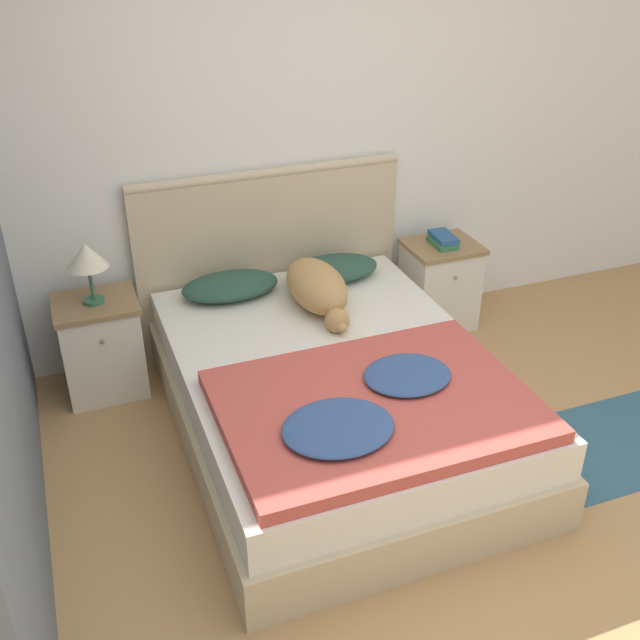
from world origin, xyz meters
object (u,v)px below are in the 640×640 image
pillow_left (230,286)px  table_lamp (87,258)px  nightstand_left (102,346)px  book_stack (443,240)px  pillow_right (333,269)px  dog (317,287)px  nightstand_right (439,284)px  bed (334,396)px

pillow_left → table_lamp: size_ratio=1.63×
nightstand_left → book_stack: bearing=-0.2°
pillow_right → dog: size_ratio=0.73×
nightstand_right → nightstand_left: bearing=180.0°
pillow_left → book_stack: (1.37, 0.01, 0.07)m
nightstand_right → pillow_right: 0.79m
dog → book_stack: size_ratio=3.32×
bed → book_stack: bearing=38.1°
nightstand_left → nightstand_right: same height
dog → book_stack: 1.00m
bed → pillow_left: 0.93m
table_lamp → pillow_right: bearing=-0.4°
nightstand_left → pillow_right: size_ratio=1.02×
book_stack → nightstand_right: bearing=60.1°
dog → book_stack: dog is taller
nightstand_left → table_lamp: bearing=-90.0°
nightstand_left → bed: bearing=-38.3°
bed → pillow_left: (-0.31, 0.82, 0.30)m
dog → table_lamp: 1.23m
table_lamp → bed: bearing=-38.0°
nightstand_right → pillow_right: size_ratio=1.02×
nightstand_right → table_lamp: size_ratio=1.67×
pillow_right → book_stack: book_stack is taller
nightstand_right → pillow_left: 1.40m
bed → pillow_right: pillow_right is taller
dog → table_lamp: size_ratio=2.22×
bed → pillow_left: bearing=111.0°
book_stack → pillow_left: bearing=-179.5°
table_lamp → book_stack: bearing=0.1°
bed → book_stack: book_stack is taller
bed → book_stack: (1.06, 0.83, 0.37)m
nightstand_left → dog: dog is taller
pillow_left → book_stack: 1.37m
pillow_left → pillow_right: same height
nightstand_left → book_stack: size_ratio=2.49×
nightstand_left → pillow_left: bearing=-1.4°
pillow_right → nightstand_right: bearing=1.4°
bed → nightstand_right: size_ratio=3.64×
pillow_left → table_lamp: 0.80m
pillow_left → nightstand_left: bearing=178.6°
nightstand_left → pillow_left: size_ratio=1.02×
bed → table_lamp: table_lamp is taller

